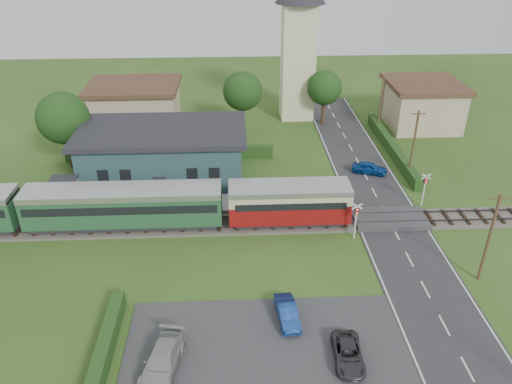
{
  "coord_description": "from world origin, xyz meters",
  "views": [
    {
      "loc": [
        -3.14,
        -33.57,
        22.86
      ],
      "look_at": [
        -1.34,
        4.0,
        2.06
      ],
      "focal_mm": 35.0,
      "sensor_mm": 36.0,
      "label": 1
    }
  ],
  "objects_px": {
    "crossing_signal_near": "(356,216)",
    "pedestrian_near": "(258,195)",
    "train": "(84,207)",
    "car_park_dark": "(348,354)",
    "pedestrian_far": "(106,195)",
    "house_east": "(422,104)",
    "equipment_hut": "(65,193)",
    "car_on_road": "(369,168)",
    "car_park_blue": "(287,313)",
    "church_tower": "(299,36)",
    "house_west": "(135,106)",
    "car_park_silver": "(162,360)",
    "crossing_signal_far": "(425,185)",
    "station_building": "(164,154)"
  },
  "relations": [
    {
      "from": "house_west",
      "to": "car_park_silver",
      "type": "xyz_separation_m",
      "value": [
        7.5,
        -38.15,
        -2.05
      ]
    },
    {
      "from": "crossing_signal_near",
      "to": "car_park_dark",
      "type": "xyz_separation_m",
      "value": [
        -3.18,
        -12.64,
        -1.56
      ]
    },
    {
      "from": "train",
      "to": "car_park_dark",
      "type": "relative_size",
      "value": 11.98
    },
    {
      "from": "crossing_signal_far",
      "to": "car_park_silver",
      "type": "height_order",
      "value": "crossing_signal_far"
    },
    {
      "from": "house_west",
      "to": "car_park_silver",
      "type": "height_order",
      "value": "house_west"
    },
    {
      "from": "station_building",
      "to": "train",
      "type": "height_order",
      "value": "station_building"
    },
    {
      "from": "crossing_signal_near",
      "to": "station_building",
      "type": "bearing_deg",
      "value": 145.19
    },
    {
      "from": "church_tower",
      "to": "car_on_road",
      "type": "height_order",
      "value": "church_tower"
    },
    {
      "from": "equipment_hut",
      "to": "pedestrian_far",
      "type": "bearing_deg",
      "value": 4.92
    },
    {
      "from": "equipment_hut",
      "to": "car_on_road",
      "type": "bearing_deg",
      "value": 11.61
    },
    {
      "from": "house_west",
      "to": "car_park_silver",
      "type": "relative_size",
      "value": 2.37
    },
    {
      "from": "train",
      "to": "house_east",
      "type": "distance_m",
      "value": 41.73
    },
    {
      "from": "house_west",
      "to": "crossing_signal_near",
      "type": "xyz_separation_m",
      "value": [
        21.4,
        -25.41,
        -0.65
      ]
    },
    {
      "from": "car_on_road",
      "to": "car_park_dark",
      "type": "relative_size",
      "value": 0.96
    },
    {
      "from": "equipment_hut",
      "to": "crossing_signal_far",
      "type": "distance_m",
      "value": 31.61
    },
    {
      "from": "pedestrian_far",
      "to": "crossing_signal_near",
      "type": "bearing_deg",
      "value": -100.67
    },
    {
      "from": "church_tower",
      "to": "car_park_silver",
      "type": "relative_size",
      "value": 3.87
    },
    {
      "from": "car_park_blue",
      "to": "equipment_hut",
      "type": "bearing_deg",
      "value": 134.51
    },
    {
      "from": "station_building",
      "to": "car_park_dark",
      "type": "bearing_deg",
      "value": -61.2
    },
    {
      "from": "house_east",
      "to": "crossing_signal_far",
      "type": "height_order",
      "value": "house_east"
    },
    {
      "from": "church_tower",
      "to": "crossing_signal_near",
      "type": "relative_size",
      "value": 5.37
    },
    {
      "from": "crossing_signal_near",
      "to": "car_on_road",
      "type": "relative_size",
      "value": 0.95
    },
    {
      "from": "equipment_hut",
      "to": "house_west",
      "type": "xyz_separation_m",
      "value": [
        3.0,
        19.8,
        1.04
      ]
    },
    {
      "from": "house_west",
      "to": "car_on_road",
      "type": "relative_size",
      "value": 3.13
    },
    {
      "from": "equipment_hut",
      "to": "station_building",
      "type": "relative_size",
      "value": 0.16
    },
    {
      "from": "car_park_blue",
      "to": "church_tower",
      "type": "bearing_deg",
      "value": 76.15
    },
    {
      "from": "house_east",
      "to": "car_park_silver",
      "type": "xyz_separation_m",
      "value": [
        -27.5,
        -37.15,
        -2.06
      ]
    },
    {
      "from": "house_east",
      "to": "train",
      "type": "bearing_deg",
      "value": -148.18
    },
    {
      "from": "house_west",
      "to": "house_east",
      "type": "distance_m",
      "value": 35.01
    },
    {
      "from": "house_east",
      "to": "car_park_dark",
      "type": "xyz_separation_m",
      "value": [
        -16.78,
        -37.04,
        -2.22
      ]
    },
    {
      "from": "church_tower",
      "to": "house_west",
      "type": "distance_m",
      "value": 21.55
    },
    {
      "from": "car_on_road",
      "to": "pedestrian_far",
      "type": "height_order",
      "value": "pedestrian_far"
    },
    {
      "from": "station_building",
      "to": "pedestrian_near",
      "type": "distance_m",
      "value": 10.89
    },
    {
      "from": "train",
      "to": "car_park_blue",
      "type": "distance_m",
      "value": 19.34
    },
    {
      "from": "crossing_signal_far",
      "to": "church_tower",
      "type": "bearing_deg",
      "value": 110.02
    },
    {
      "from": "pedestrian_near",
      "to": "car_park_blue",
      "type": "bearing_deg",
      "value": 97.83
    },
    {
      "from": "equipment_hut",
      "to": "house_east",
      "type": "distance_m",
      "value": 42.41
    },
    {
      "from": "station_building",
      "to": "church_tower",
      "type": "height_order",
      "value": "church_tower"
    },
    {
      "from": "station_building",
      "to": "car_park_silver",
      "type": "distance_m",
      "value": 24.35
    },
    {
      "from": "crossing_signal_near",
      "to": "pedestrian_near",
      "type": "xyz_separation_m",
      "value": [
        -7.55,
        5.21,
        -0.87
      ]
    },
    {
      "from": "pedestrian_far",
      "to": "equipment_hut",
      "type": "bearing_deg",
      "value": 99.98
    },
    {
      "from": "train",
      "to": "pedestrian_near",
      "type": "distance_m",
      "value": 14.6
    },
    {
      "from": "train",
      "to": "pedestrian_far",
      "type": "xyz_separation_m",
      "value": [
        0.89,
        3.5,
        -0.87
      ]
    },
    {
      "from": "equipment_hut",
      "to": "car_park_dark",
      "type": "xyz_separation_m",
      "value": [
        21.22,
        -18.24,
        -1.17
      ]
    },
    {
      "from": "pedestrian_near",
      "to": "crossing_signal_near",
      "type": "bearing_deg",
      "value": 148.53
    },
    {
      "from": "church_tower",
      "to": "pedestrian_near",
      "type": "distance_m",
      "value": 25.61
    },
    {
      "from": "church_tower",
      "to": "house_west",
      "type": "height_order",
      "value": "church_tower"
    },
    {
      "from": "car_on_road",
      "to": "pedestrian_near",
      "type": "distance_m",
      "value": 13.22
    },
    {
      "from": "train",
      "to": "church_tower",
      "type": "relative_size",
      "value": 2.45
    },
    {
      "from": "equipment_hut",
      "to": "station_building",
      "type": "distance_m",
      "value": 9.92
    }
  ]
}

